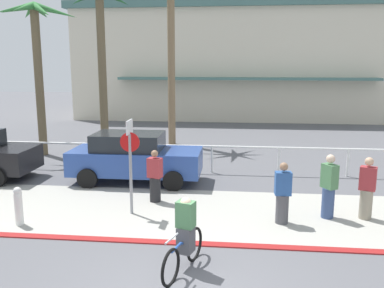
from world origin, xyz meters
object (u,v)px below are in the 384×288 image
palm_tree_1 (36,39)px  car_blue_1 (134,157)px  cyclist_blue_0 (185,236)px  palm_tree_3 (170,24)px  pedestrian_1 (367,191)px  pedestrian_2 (329,189)px  pedestrian_0 (155,179)px  bollard_1 (19,206)px  pedestrian_3 (283,196)px  stop_sign_bike_lane (130,153)px  palm_tree_2 (101,30)px

palm_tree_1 → car_blue_1: size_ratio=1.48×
palm_tree_1 → cyclist_blue_0: bearing=-52.4°
palm_tree_3 → pedestrian_1: palm_tree_3 is taller
car_blue_1 → pedestrian_1: (6.82, -2.79, -0.11)m
pedestrian_1 → pedestrian_2: bearing=-177.8°
cyclist_blue_0 → pedestrian_0: (-1.37, 3.98, 0.01)m
bollard_1 → pedestrian_3: (6.55, 0.84, 0.21)m
bollard_1 → palm_tree_1: 9.65m
bollard_1 → cyclist_blue_0: (4.41, -1.82, 0.18)m
car_blue_1 → pedestrian_1: car_blue_1 is taller
palm_tree_1 → pedestrian_0: 9.48m
cyclist_blue_0 → stop_sign_bike_lane: bearing=121.8°
palm_tree_1 → palm_tree_2: bearing=17.8°
car_blue_1 → palm_tree_3: bearing=88.6°
bollard_1 → palm_tree_3: (2.10, 11.11, 5.33)m
stop_sign_bike_lane → pedestrian_1: (6.15, 0.29, -0.92)m
pedestrian_0 → stop_sign_bike_lane: bearing=-112.4°
stop_sign_bike_lane → palm_tree_3: size_ratio=0.33×
stop_sign_bike_lane → bollard_1: bearing=-157.1°
car_blue_1 → stop_sign_bike_lane: bearing=-77.8°
pedestrian_0 → palm_tree_2: bearing=118.7°
palm_tree_2 → pedestrian_3: bearing=-48.0°
palm_tree_2 → pedestrian_0: 8.87m
palm_tree_1 → palm_tree_2: (2.53, 0.82, 0.39)m
palm_tree_3 → car_blue_1: (-0.17, -6.93, -4.98)m
cyclist_blue_0 → pedestrian_3: (2.14, 2.66, 0.04)m
bollard_1 → palm_tree_3: bearing=79.3°
bollard_1 → palm_tree_2: size_ratio=0.14×
palm_tree_2 → pedestrian_3: (7.13, -7.93, -4.68)m
stop_sign_bike_lane → bollard_1: 3.05m
bollard_1 → palm_tree_3: 12.50m
stop_sign_bike_lane → pedestrian_2: bearing=2.8°
pedestrian_1 → pedestrian_2: pedestrian_2 is taller
palm_tree_1 → palm_tree_3: bearing=31.2°
pedestrian_1 → cyclist_blue_0: bearing=-143.5°
pedestrian_3 → bollard_1: bearing=-172.7°
stop_sign_bike_lane → pedestrian_3: (3.95, -0.26, -0.95)m
car_blue_1 → pedestrian_2: (5.85, -2.83, -0.08)m
pedestrian_0 → pedestrian_2: pedestrian_2 is taller
palm_tree_2 → pedestrian_0: (3.62, -6.60, -4.70)m
stop_sign_bike_lane → cyclist_blue_0: stop_sign_bike_lane is taller
pedestrian_1 → pedestrian_0: bearing=172.3°
stop_sign_bike_lane → pedestrian_0: bearing=67.6°
palm_tree_1 → pedestrian_2: size_ratio=3.81×
bollard_1 → stop_sign_bike_lane: bearing=22.9°
car_blue_1 → pedestrian_0: 2.31m
palm_tree_3 → pedestrian_0: size_ratio=5.00×
bollard_1 → pedestrian_2: size_ratio=0.58×
cyclist_blue_0 → pedestrian_0: pedestrian_0 is taller
pedestrian_1 → pedestrian_2: (-0.97, -0.04, 0.03)m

